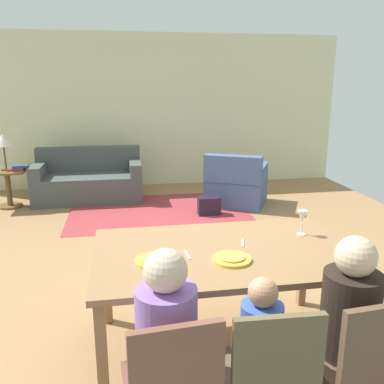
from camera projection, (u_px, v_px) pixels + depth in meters
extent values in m
cube|color=#966E46|center=(182.00, 252.00, 4.70)|extent=(6.82, 6.54, 0.02)
cube|color=beige|center=(155.00, 111.00, 7.51)|extent=(6.82, 0.10, 2.70)
cube|color=olive|center=(224.00, 252.00, 2.79)|extent=(1.74, 1.09, 0.04)
cube|color=olive|center=(102.00, 360.00, 2.29)|extent=(0.06, 0.06, 0.72)
cube|color=olive|center=(370.00, 331.00, 2.56)|extent=(0.06, 0.06, 0.72)
cube|color=olive|center=(107.00, 280.00, 3.22)|extent=(0.06, 0.06, 0.72)
cube|color=olive|center=(303.00, 265.00, 3.49)|extent=(0.06, 0.06, 0.72)
cylinder|color=yellow|center=(155.00, 261.00, 2.59)|extent=(0.25, 0.25, 0.02)
cylinder|color=#E3954A|center=(155.00, 258.00, 2.59)|extent=(0.17, 0.17, 0.01)
cylinder|color=yellow|center=(232.00, 259.00, 2.62)|extent=(0.25, 0.25, 0.02)
cylinder|color=gold|center=(232.00, 257.00, 2.61)|extent=(0.17, 0.17, 0.01)
cylinder|color=silver|center=(301.00, 234.00, 3.06)|extent=(0.06, 0.06, 0.01)
cylinder|color=silver|center=(301.00, 228.00, 3.05)|extent=(0.01, 0.01, 0.09)
cone|color=silver|center=(302.00, 216.00, 3.03)|extent=(0.07, 0.07, 0.09)
cube|color=silver|center=(187.00, 255.00, 2.70)|extent=(0.03, 0.15, 0.01)
cube|color=silver|center=(243.00, 242.00, 2.91)|extent=(0.06, 0.17, 0.01)
cube|color=brown|center=(177.00, 370.00, 1.77)|extent=(0.42, 0.08, 0.42)
cylinder|color=#8660AF|center=(167.00, 332.00, 2.00)|extent=(0.30, 0.30, 0.46)
sphere|color=beige|center=(165.00, 271.00, 1.92)|extent=(0.21, 0.21, 0.21)
cube|color=brown|center=(263.00, 373.00, 2.09)|extent=(0.44, 0.44, 0.04)
cube|color=brown|center=(278.00, 358.00, 1.84)|extent=(0.42, 0.06, 0.42)
cube|color=brown|center=(283.00, 383.00, 2.34)|extent=(0.04, 0.04, 0.41)
cylinder|color=#3655B5|center=(261.00, 334.00, 2.10)|extent=(0.22, 0.22, 0.33)
sphere|color=tan|center=(263.00, 292.00, 2.04)|extent=(0.15, 0.15, 0.15)
cube|color=brown|center=(351.00, 363.00, 2.16)|extent=(0.45, 0.45, 0.04)
cube|color=brown|center=(381.00, 346.00, 1.93)|extent=(0.42, 0.07, 0.42)
cube|color=brown|center=(355.00, 372.00, 2.43)|extent=(0.04, 0.04, 0.41)
cube|color=brown|center=(300.00, 382.00, 2.35)|extent=(0.04, 0.04, 0.41)
cube|color=#323545|center=(333.00, 378.00, 2.35)|extent=(0.29, 0.36, 0.45)
cylinder|color=black|center=(350.00, 314.00, 2.16)|extent=(0.30, 0.30, 0.46)
sphere|color=beige|center=(356.00, 256.00, 2.08)|extent=(0.21, 0.21, 0.21)
cube|color=#993338|center=(158.00, 211.00, 6.17)|extent=(2.60, 1.80, 0.01)
cube|color=#424A49|center=(89.00, 187.00, 6.71)|extent=(1.69, 0.84, 0.42)
cube|color=#424A49|center=(89.00, 159.00, 6.93)|extent=(1.69, 0.20, 0.40)
cube|color=#424A49|center=(39.00, 170.00, 6.51)|extent=(0.18, 0.84, 0.20)
cube|color=#424A49|center=(135.00, 167.00, 6.75)|extent=(0.18, 0.84, 0.20)
cube|color=#425988|center=(237.00, 190.00, 6.51)|extent=(1.14, 1.13, 0.42)
cube|color=#425988|center=(233.00, 169.00, 6.10)|extent=(0.85, 0.57, 0.40)
cube|color=#425988|center=(259.00, 172.00, 6.34)|extent=(0.54, 0.83, 0.20)
cube|color=#425988|center=(216.00, 170.00, 6.53)|extent=(0.54, 0.83, 0.20)
cube|color=brown|center=(7.00, 171.00, 6.23)|extent=(0.56, 0.56, 0.03)
cylinder|color=brown|center=(9.00, 189.00, 6.31)|extent=(0.08, 0.08, 0.55)
cylinder|color=brown|center=(11.00, 206.00, 6.37)|extent=(0.36, 0.36, 0.03)
cylinder|color=#4E3935|center=(6.00, 169.00, 6.23)|extent=(0.16, 0.16, 0.02)
cylinder|color=#4E3935|center=(5.00, 157.00, 6.18)|extent=(0.02, 0.02, 0.34)
cone|color=beige|center=(3.00, 140.00, 6.12)|extent=(0.26, 0.26, 0.18)
cube|color=maroon|center=(16.00, 169.00, 6.20)|extent=(0.22, 0.16, 0.03)
cube|color=navy|center=(21.00, 166.00, 6.27)|extent=(0.22, 0.16, 0.03)
cube|color=black|center=(209.00, 206.00, 5.97)|extent=(0.32, 0.16, 0.26)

